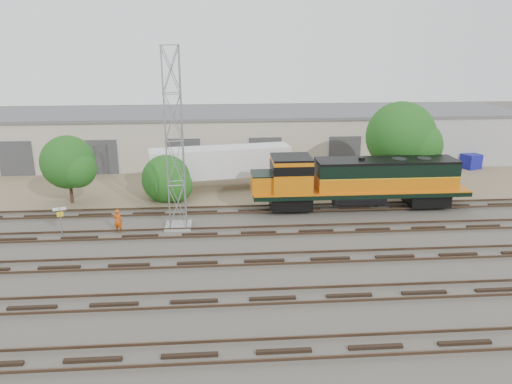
{
  "coord_description": "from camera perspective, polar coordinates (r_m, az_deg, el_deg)",
  "views": [
    {
      "loc": [
        -2.57,
        -30.14,
        12.94
      ],
      "look_at": [
        0.02,
        4.0,
        2.2
      ],
      "focal_mm": 35.0,
      "sensor_mm": 36.0,
      "label": 1
    }
  ],
  "objects": [
    {
      "name": "dumpster_blue",
      "position": [
        55.33,
        23.36,
        3.24
      ],
      "size": [
        2.02,
        1.96,
        1.5
      ],
      "primitive_type": "cube",
      "rotation": [
        0.0,
        0.0,
        0.35
      ],
      "color": "navy",
      "rests_on": "ground"
    },
    {
      "name": "tree_west",
      "position": [
        41.95,
        -20.47,
        3.03
      ],
      "size": [
        4.44,
        4.23,
        5.53
      ],
      "color": "#382619",
      "rests_on": "ground"
    },
    {
      "name": "ground",
      "position": [
        32.9,
        0.5,
        -5.74
      ],
      "size": [
        140.0,
        140.0,
        0.0
      ],
      "primitive_type": "plane",
      "color": "#47423A",
      "rests_on": "ground"
    },
    {
      "name": "semi_trailer",
      "position": [
        43.62,
        -3.69,
        3.33
      ],
      "size": [
        12.37,
        4.29,
        3.74
      ],
      "rotation": [
        0.0,
        0.0,
        0.16
      ],
      "color": "white",
      "rests_on": "ground"
    },
    {
      "name": "dumpster_red",
      "position": [
        52.72,
        16.94,
        3.22
      ],
      "size": [
        1.9,
        1.84,
        1.4
      ],
      "primitive_type": "cube",
      "rotation": [
        0.0,
        0.0,
        -0.36
      ],
      "color": "maroon",
      "rests_on": "ground"
    },
    {
      "name": "signal_tower",
      "position": [
        34.08,
        -9.32,
        5.52
      ],
      "size": [
        1.83,
        1.83,
        12.41
      ],
      "rotation": [
        0.0,
        0.0,
        0.12
      ],
      "color": "gray",
      "rests_on": "ground"
    },
    {
      "name": "tree_mid",
      "position": [
        41.33,
        -9.97,
        1.29
      ],
      "size": [
        4.16,
        3.96,
        3.96
      ],
      "color": "#382619",
      "rests_on": "ground"
    },
    {
      "name": "tree_east",
      "position": [
        43.51,
        16.67,
        5.87
      ],
      "size": [
        6.09,
        5.8,
        7.83
      ],
      "color": "#382619",
      "rests_on": "ground"
    },
    {
      "name": "locomotive",
      "position": [
        39.11,
        11.41,
        1.3
      ],
      "size": [
        16.74,
        2.94,
        4.02
      ],
      "color": "black",
      "rests_on": "tracks"
    },
    {
      "name": "sign_post",
      "position": [
        35.87,
        -21.47,
        -2.54
      ],
      "size": [
        0.82,
        0.29,
        2.06
      ],
      "color": "gray",
      "rests_on": "ground"
    },
    {
      "name": "warehouse",
      "position": [
        54.17,
        -1.5,
        6.46
      ],
      "size": [
        58.4,
        10.4,
        5.3
      ],
      "color": "#BBB09C",
      "rests_on": "ground"
    },
    {
      "name": "tracks",
      "position": [
        30.15,
        0.98,
        -7.84
      ],
      "size": [
        80.0,
        20.4,
        0.28
      ],
      "color": "black",
      "rests_on": "ground"
    },
    {
      "name": "dirt_strip",
      "position": [
        47.03,
        -1.04,
        1.45
      ],
      "size": [
        80.0,
        16.0,
        0.02
      ],
      "primitive_type": "cube",
      "color": "#726047",
      "rests_on": "ground"
    },
    {
      "name": "worker",
      "position": [
        35.45,
        -15.5,
        -3.2
      ],
      "size": [
        0.7,
        0.56,
        1.68
      ],
      "primitive_type": "imported",
      "rotation": [
        0.0,
        0.0,
        2.86
      ],
      "color": "#CF490B",
      "rests_on": "ground"
    }
  ]
}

